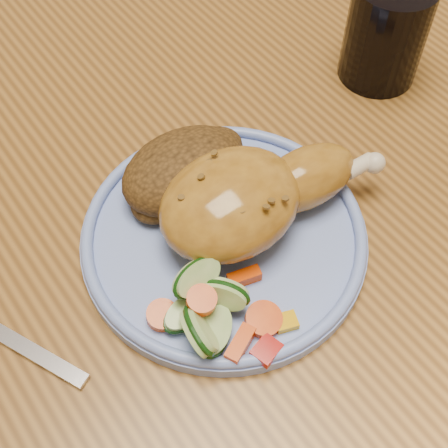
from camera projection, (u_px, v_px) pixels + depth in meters
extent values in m
plane|color=brown|center=(220.00, 395.00, 1.21)|extent=(4.00, 4.00, 0.00)
cube|color=brown|center=(216.00, 144.00, 0.61)|extent=(0.90, 1.40, 0.04)
cube|color=#4C2D16|center=(36.00, 69.00, 1.11)|extent=(0.42, 0.42, 0.04)
cylinder|color=#4C2D16|center=(23.00, 256.00, 1.15)|extent=(0.04, 0.04, 0.41)
cylinder|color=#4C2D16|center=(184.00, 167.00, 1.27)|extent=(0.04, 0.04, 0.41)
cylinder|color=#4C2D16|center=(96.00, 69.00, 1.43)|extent=(0.04, 0.04, 0.41)
cylinder|color=#728BDE|center=(224.00, 238.00, 0.52)|extent=(0.24, 0.24, 0.01)
torus|color=#728BDE|center=(224.00, 231.00, 0.51)|extent=(0.23, 0.23, 0.01)
ellipsoid|color=#AD7624|center=(230.00, 203.00, 0.49)|extent=(0.12, 0.10, 0.06)
ellipsoid|color=#AD7624|center=(306.00, 178.00, 0.51)|extent=(0.10, 0.06, 0.05)
sphere|color=beige|center=(375.00, 163.00, 0.52)|extent=(0.02, 0.02, 0.02)
ellipsoid|color=#4F3313|center=(184.00, 170.00, 0.52)|extent=(0.11, 0.08, 0.05)
ellipsoid|color=#4F3313|center=(213.00, 150.00, 0.55)|extent=(0.06, 0.04, 0.03)
ellipsoid|color=#4F3313|center=(157.00, 202.00, 0.52)|extent=(0.05, 0.04, 0.02)
cube|color=#A50A05|center=(266.00, 350.00, 0.45)|extent=(0.02, 0.02, 0.01)
cube|color=#E5A507|center=(286.00, 322.00, 0.46)|extent=(0.02, 0.02, 0.01)
cylinder|color=#F44D08|center=(263.00, 319.00, 0.46)|extent=(0.03, 0.03, 0.01)
cube|color=#F44D08|center=(244.00, 277.00, 0.48)|extent=(0.03, 0.02, 0.01)
cylinder|color=#F44D08|center=(202.00, 300.00, 0.45)|extent=(0.02, 0.02, 0.01)
cylinder|color=#F44D08|center=(162.00, 315.00, 0.46)|extent=(0.02, 0.03, 0.01)
cube|color=#F44D08|center=(240.00, 344.00, 0.45)|extent=(0.03, 0.02, 0.01)
cylinder|color=#BED98D|center=(187.00, 312.00, 0.46)|extent=(0.04, 0.05, 0.02)
cylinder|color=#BED98D|center=(199.00, 331.00, 0.44)|extent=(0.04, 0.04, 0.04)
cylinder|color=#BED98D|center=(196.00, 278.00, 0.46)|extent=(0.04, 0.04, 0.04)
cylinder|color=#BED98D|center=(215.00, 332.00, 0.45)|extent=(0.06, 0.06, 0.02)
cylinder|color=#BED98D|center=(222.00, 294.00, 0.46)|extent=(0.04, 0.05, 0.04)
cube|color=silver|center=(26.00, 348.00, 0.46)|extent=(0.06, 0.10, 0.00)
cylinder|color=black|center=(386.00, 32.00, 0.59)|extent=(0.08, 0.08, 0.10)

